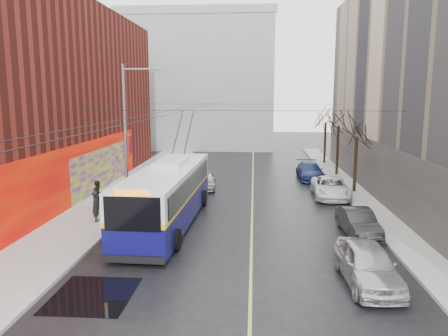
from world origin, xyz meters
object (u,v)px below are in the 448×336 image
Objects in this scene: following_car at (205,180)px; pedestrian_a at (96,207)px; parked_car_a at (368,264)px; parked_car_b at (358,222)px; tree_near at (357,126)px; parked_car_d at (310,171)px; tree_mid at (339,117)px; parked_car_c at (330,188)px; tree_far at (326,115)px; streetlight_pole at (128,134)px; pedestrian_b at (99,195)px; trolleybus at (168,194)px.

pedestrian_a is (-5.05, -9.79, 0.34)m from following_car.
parked_car_b is at bearing 77.78° from parked_car_a.
tree_near is 1.29× the size of parked_car_d.
tree_mid reaches higher than parked_car_c.
parked_car_d is at bearing -106.48° from tree_far.
following_car is (-8.12, 16.80, -0.13)m from parked_car_a.
parked_car_b is at bearing -94.78° from tree_far.
streetlight_pole is 4.94× the size of pedestrian_b.
parked_car_a is 14.45m from parked_car_c.
trolleybus is 2.81× the size of parked_car_a.
streetlight_pole is at bearing -139.35° from tree_mid.
tree_mid is 5.52m from parked_car_d.
tree_mid is 1.34× the size of parked_car_d.
tree_mid is 23.13m from pedestrian_a.
trolleybus is at bearing -101.08° from following_car.
tree_mid is at bearing 40.65° from streetlight_pole.
pedestrian_b reaches higher than parked_car_c.
tree_near is 7.01m from tree_mid.
streetlight_pole is 4.96m from pedestrian_a.
following_car is 2.28× the size of pedestrian_a.
streetlight_pole reaches higher than trolleybus.
tree_far is 26.85m from pedestrian_b.
pedestrian_a reaches higher than parked_car_b.
parked_car_b is at bearing -88.05° from parked_car_c.
parked_car_a is at bearing -95.11° from pedestrian_b.
parked_car_c is (1.04, 14.41, -0.07)m from parked_car_a.
tree_mid reaches higher than parked_car_b.
tree_near is at bearing -69.58° from pedestrian_a.
parked_car_b is 14.12m from following_car.
tree_far is 30.42m from parked_car_a.
pedestrian_b is (-15.00, 3.52, 0.39)m from parked_car_b.
parked_car_d is at bearing -21.81° from pedestrian_b.
tree_near is 3.51× the size of pedestrian_b.
parked_car_b is 1.05× the size of following_car.
tree_near reaches higher than parked_car_c.
tree_near is 4.95m from parked_car_c.
tree_near is 3.75× the size of pedestrian_a.
tree_near is at bearing 39.62° from parked_car_c.
parked_car_a is at bearing -97.55° from tree_mid.
following_car is (3.98, 6.85, -4.18)m from streetlight_pole.
trolleybus is at bearing -42.12° from streetlight_pole.
pedestrian_a is at bearing -135.23° from parked_car_d.
parked_car_c is (13.14, 4.46, -4.13)m from streetlight_pole.
trolleybus is at bearing -118.30° from tree_far.
parked_car_b is 2.25× the size of pedestrian_b.
parked_car_b is 2.40× the size of pedestrian_a.
trolleybus reaches higher than pedestrian_a.
parked_car_a reaches higher than parked_car_b.
streetlight_pole reaches higher than tree_near.
pedestrian_a is (-14.21, -7.40, 0.29)m from parked_car_c.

